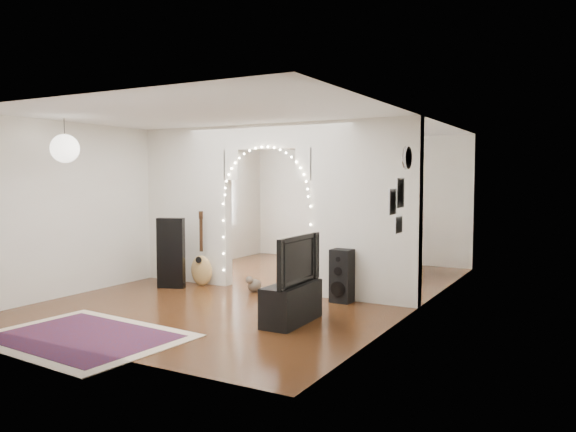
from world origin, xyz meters
The scene contains 25 objects.
floor centered at (0.00, 0.00, 0.00)m, with size 7.50×7.50×0.00m, color black.
ceiling centered at (0.00, 0.00, 2.70)m, with size 5.00×7.50×0.02m, color white.
wall_back centered at (0.00, 3.75, 1.35)m, with size 5.00×0.02×2.70m, color silver.
wall_front centered at (0.00, -3.75, 1.35)m, with size 5.00×0.02×2.70m, color silver.
wall_left centered at (-2.50, 0.00, 1.35)m, with size 0.02×7.50×2.70m, color silver.
wall_right centered at (2.50, 0.00, 1.35)m, with size 0.02×7.50×2.70m, color silver.
divider_wall centered at (0.00, 0.00, 1.42)m, with size 5.00×0.20×2.70m.
fairy_lights centered at (0.00, -0.13, 1.55)m, with size 1.64×0.04×1.60m, color #FFEABF, non-canonical shape.
window centered at (-2.47, 1.80, 1.50)m, with size 0.04×1.20×1.40m, color white.
wall_clock centered at (2.48, -0.60, 2.10)m, with size 0.31×0.31×0.03m, color white.
picture_frames centered at (2.48, -1.00, 1.50)m, with size 0.02×0.50×0.70m, color white, non-canonical shape.
paper_lantern centered at (-1.90, -2.40, 2.25)m, with size 0.40×0.40×0.40m, color white.
ceiling_fan centered at (0.00, 2.00, 2.40)m, with size 1.10×1.10×0.30m, color gold, non-canonical shape.
area_rug centered at (-0.46, -3.40, 0.01)m, with size 2.26×1.70×0.02m, color maroon.
guitar_case centered at (-1.52, -0.65, 0.59)m, with size 0.45×0.15×1.17m, color black.
acoustic_guitar centered at (-1.19, -0.25, 0.47)m, with size 0.45×0.21×1.08m.
tabby_cat centered at (-0.13, -0.26, 0.12)m, with size 0.22×0.44×0.29m.
floor_speaker centered at (1.40, -0.25, 0.39)m, with size 0.31×0.28×0.79m.
media_console centered at (1.32, -1.63, 0.25)m, with size 0.40×1.00×0.50m, color black.
tv centered at (1.32, -1.63, 0.81)m, with size 1.07×0.14×0.62m, color black.
bookcase centered at (0.89, 2.11, 0.72)m, with size 1.40×0.36×1.44m, color #C3AA8D.
dining_table centered at (0.61, 2.24, 0.68)m, with size 1.34×1.03×0.76m.
flower_vase centered at (0.61, 2.24, 0.85)m, with size 0.18×0.18×0.19m, color white.
dining_chair_left centered at (0.24, 0.98, 0.26)m, with size 0.56×0.57×0.52m, color brown.
dining_chair_right centered at (-0.40, 2.71, 0.26)m, with size 0.56×0.57×0.52m, color brown.
Camera 1 is at (4.69, -7.79, 1.85)m, focal length 35.00 mm.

